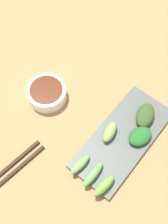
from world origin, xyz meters
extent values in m
cube|color=#967348|center=(0.00, 0.00, 0.01)|extent=(2.10, 2.10, 0.02)
cylinder|color=white|center=(-0.15, -0.03, 0.04)|extent=(0.11, 0.11, 0.04)
cylinder|color=#4E2311|center=(-0.15, -0.03, 0.05)|extent=(0.09, 0.09, 0.03)
cube|color=#4A504D|center=(0.09, 0.00, 0.03)|extent=(0.14, 0.30, 0.01)
ellipsoid|color=#5FA654|center=(0.09, -0.13, 0.04)|extent=(0.02, 0.07, 0.02)
ellipsoid|color=#1F5A25|center=(0.12, 0.03, 0.04)|extent=(0.07, 0.08, 0.02)
ellipsoid|color=#799F4D|center=(0.06, -0.01, 0.05)|extent=(0.04, 0.07, 0.03)
ellipsoid|color=#6FAA51|center=(0.05, -0.13, 0.04)|extent=(0.03, 0.07, 0.02)
ellipsoid|color=#2F4820|center=(0.10, 0.08, 0.05)|extent=(0.07, 0.08, 0.03)
ellipsoid|color=#6AAF41|center=(0.13, -0.13, 0.05)|extent=(0.03, 0.07, 0.03)
cube|color=black|center=(-0.09, -0.26, 0.02)|extent=(0.04, 0.23, 0.01)
cube|color=black|center=(-0.07, -0.26, 0.02)|extent=(0.04, 0.23, 0.01)
camera|label=1|loc=(0.19, -0.29, 0.76)|focal=47.75mm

